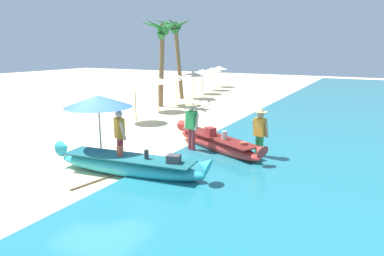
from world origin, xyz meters
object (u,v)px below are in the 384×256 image
palm_tree_tall_inland (162,35)px  paddle (105,178)px  person_tourist_customer (120,135)px  patio_umbrella_large (98,102)px  boat_red_midground (216,143)px  person_vendor_assistant (260,130)px  person_vendor_hatted (192,123)px  palm_tree_leaning_seaward (175,35)px  boat_cyan_foreground (129,165)px

palm_tree_tall_inland → paddle: 12.87m
person_tourist_customer → patio_umbrella_large: patio_umbrella_large is taller
boat_red_midground → person_vendor_assistant: (1.58, -0.16, 0.67)m
person_vendor_hatted → paddle: size_ratio=1.05×
palm_tree_tall_inland → paddle: bearing=-64.9°
boat_red_midground → palm_tree_leaning_seaward: 13.89m
person_vendor_assistant → palm_tree_leaning_seaward: 14.79m
patio_umbrella_large → boat_red_midground: bearing=47.8°
boat_cyan_foreground → boat_red_midground: boat_cyan_foreground is taller
boat_red_midground → person_vendor_hatted: bearing=-142.5°
person_vendor_assistant → boat_red_midground: bearing=174.3°
boat_red_midground → paddle: size_ratio=2.50×
boat_red_midground → person_tourist_customer: 3.42m
boat_red_midground → palm_tree_tall_inland: (-6.76, 7.16, 3.98)m
person_vendor_assistant → paddle: size_ratio=0.99×
person_vendor_assistant → paddle: (-3.19, -3.69, -0.94)m
boat_red_midground → palm_tree_tall_inland: 10.62m
palm_tree_leaning_seaward → person_tourist_customer: bearing=-66.0°
boat_red_midground → palm_tree_leaning_seaward: size_ratio=0.76×
boat_cyan_foreground → person_vendor_hatted: size_ratio=2.77×
palm_tree_tall_inland → patio_umbrella_large: bearing=-67.5°
boat_cyan_foreground → patio_umbrella_large: patio_umbrella_large is taller
boat_red_midground → person_tourist_customer: size_ratio=2.49×
palm_tree_tall_inland → palm_tree_leaning_seaward: palm_tree_leaning_seaward is taller
boat_red_midground → palm_tree_tall_inland: bearing=133.4°
patio_umbrella_large → palm_tree_leaning_seaward: bearing=111.5°
person_tourist_customer → paddle: (0.36, -1.13, -0.93)m
patio_umbrella_large → palm_tree_leaning_seaward: palm_tree_leaning_seaward is taller
person_vendor_hatted → palm_tree_tall_inland: 10.32m
person_tourist_customer → patio_umbrella_large: size_ratio=0.80×
boat_red_midground → person_vendor_assistant: 1.72m
boat_cyan_foreground → boat_red_midground: 3.52m
person_tourist_customer → paddle: person_tourist_customer is taller
boat_red_midground → palm_tree_leaning_seaward: bearing=126.7°
person_vendor_hatted → person_vendor_assistant: 2.30m
boat_cyan_foreground → palm_tree_leaning_seaward: bearing=115.8°
person_vendor_hatted → boat_red_midground: bearing=37.5°
boat_cyan_foreground → palm_tree_leaning_seaward: palm_tree_leaning_seaward is taller
boat_cyan_foreground → person_vendor_assistant: size_ratio=2.92×
boat_red_midground → person_vendor_assistant: person_vendor_assistant is taller
boat_red_midground → paddle: boat_red_midground is taller
person_vendor_hatted → palm_tree_tall_inland: palm_tree_tall_inland is taller
palm_tree_leaning_seaward → paddle: size_ratio=3.29×
palm_tree_leaning_seaward → person_vendor_assistant: bearing=-48.6°
boat_red_midground → person_vendor_assistant: bearing=-5.7°
person_vendor_assistant → paddle: bearing=-130.9°
boat_cyan_foreground → person_tourist_customer: person_tourist_customer is taller
person_tourist_customer → palm_tree_leaning_seaward: size_ratio=0.31×
person_tourist_customer → person_vendor_hatted: bearing=59.5°
boat_red_midground → patio_umbrella_large: (-2.60, -2.87, 1.65)m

